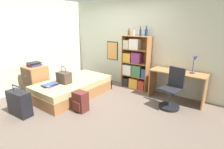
# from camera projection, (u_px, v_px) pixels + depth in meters

# --- Properties ---
(ground_plane) EXTENTS (14.00, 14.00, 0.00)m
(ground_plane) POSITION_uv_depth(u_px,v_px,m) (91.00, 101.00, 4.42)
(ground_plane) COLOR #66564C
(wall_back) EXTENTS (10.00, 0.09, 2.60)m
(wall_back) POSITION_uv_depth(u_px,v_px,m) (128.00, 43.00, 5.34)
(wall_back) COLOR beige
(wall_back) RESTS_ON ground_plane
(wall_left) EXTENTS (0.06, 10.00, 2.60)m
(wall_left) POSITION_uv_depth(u_px,v_px,m) (39.00, 44.00, 5.22)
(wall_left) COLOR beige
(wall_left) RESTS_ON ground_plane
(bed) EXTENTS (1.14, 2.02, 0.42)m
(bed) POSITION_uv_depth(u_px,v_px,m) (73.00, 88.00, 4.76)
(bed) COLOR #A36B3D
(bed) RESTS_ON ground_plane
(handbag) EXTENTS (0.35, 0.24, 0.45)m
(handbag) POSITION_uv_depth(u_px,v_px,m) (64.00, 77.00, 4.46)
(handbag) COLOR #47382D
(handbag) RESTS_ON bed
(book_stack_on_bed) EXTENTS (0.35, 0.41, 0.05)m
(book_stack_on_bed) POSITION_uv_depth(u_px,v_px,m) (50.00, 85.00, 4.30)
(book_stack_on_bed) COLOR #7A336B
(book_stack_on_bed) RESTS_ON bed
(suitcase) EXTENTS (0.56, 0.28, 0.67)m
(suitcase) POSITION_uv_depth(u_px,v_px,m) (19.00, 103.00, 3.70)
(suitcase) COLOR black
(suitcase) RESTS_ON ground_plane
(dresser) EXTENTS (0.53, 0.54, 0.78)m
(dresser) POSITION_uv_depth(u_px,v_px,m) (36.00, 80.00, 4.82)
(dresser) COLOR #A36B3D
(dresser) RESTS_ON ground_plane
(magazine_pile_on_dresser) EXTENTS (0.30, 0.37, 0.10)m
(magazine_pile_on_dresser) POSITION_uv_depth(u_px,v_px,m) (34.00, 64.00, 4.74)
(magazine_pile_on_dresser) COLOR #232328
(magazine_pile_on_dresser) RESTS_ON dresser
(bookcase) EXTENTS (0.81, 0.30, 1.56)m
(bookcase) POSITION_uv_depth(u_px,v_px,m) (134.00, 65.00, 5.14)
(bookcase) COLOR #A36B3D
(bookcase) RESTS_ON ground_plane
(bottle_green) EXTENTS (0.07, 0.07, 0.20)m
(bottle_green) POSITION_uv_depth(u_px,v_px,m) (129.00, 33.00, 5.00)
(bottle_green) COLOR brown
(bottle_green) RESTS_ON bookcase
(bottle_brown) EXTENTS (0.06, 0.06, 0.22)m
(bottle_brown) POSITION_uv_depth(u_px,v_px,m) (134.00, 33.00, 4.88)
(bottle_brown) COLOR #B7BCC1
(bottle_brown) RESTS_ON bookcase
(bottle_clear) EXTENTS (0.06, 0.06, 0.26)m
(bottle_clear) POSITION_uv_depth(u_px,v_px,m) (140.00, 32.00, 4.78)
(bottle_clear) COLOR navy
(bottle_clear) RESTS_ON bookcase
(bottle_blue) EXTENTS (0.08, 0.08, 0.27)m
(bottle_blue) POSITION_uv_depth(u_px,v_px,m) (146.00, 32.00, 4.71)
(bottle_blue) COLOR navy
(bottle_blue) RESTS_ON bookcase
(desk) EXTENTS (1.33, 0.53, 0.75)m
(desk) POSITION_uv_depth(u_px,v_px,m) (177.00, 80.00, 4.36)
(desk) COLOR #A36B3D
(desk) RESTS_ON ground_plane
(desk_lamp) EXTENTS (0.17, 0.12, 0.47)m
(desk_lamp) POSITION_uv_depth(u_px,v_px,m) (195.00, 60.00, 4.07)
(desk_lamp) COLOR navy
(desk_lamp) RESTS_ON desk
(desk_chair) EXTENTS (0.51, 0.51, 0.95)m
(desk_chair) POSITION_uv_depth(u_px,v_px,m) (171.00, 95.00, 4.02)
(desk_chair) COLOR black
(desk_chair) RESTS_ON ground_plane
(backpack) EXTENTS (0.30, 0.27, 0.45)m
(backpack) POSITION_uv_depth(u_px,v_px,m) (80.00, 102.00, 3.89)
(backpack) COLOR #56231E
(backpack) RESTS_ON ground_plane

